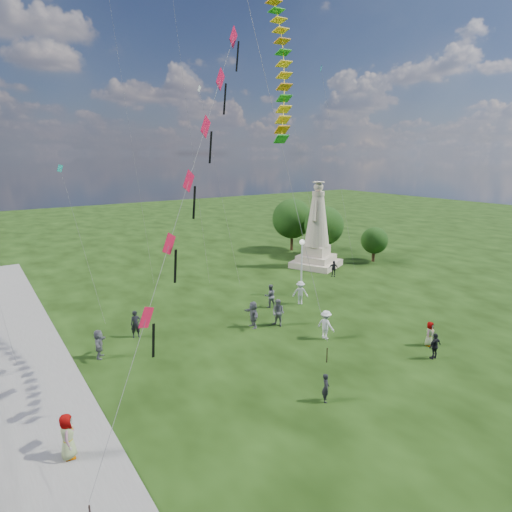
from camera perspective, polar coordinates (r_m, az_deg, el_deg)
ground at (r=58.41m, az=30.96°, el=-0.29°), size 106.50×160.00×0.60m
waterfront at (r=25.13m, az=-30.73°, el=-16.39°), size 200.00×200.00×1.51m
statue at (r=45.12m, az=8.12°, el=2.75°), size 5.77×5.77×8.91m
lamppost at (r=35.74m, az=6.13°, el=0.11°), size 0.44×0.44×4.78m
tree_row at (r=50.87m, az=7.58°, el=4.31°), size 7.81×13.45×6.38m
person_0 at (r=21.73m, az=9.29°, el=-16.94°), size 0.59×0.63×1.44m
person_1 at (r=29.82m, az=2.99°, el=-7.57°), size 0.89×1.08×1.92m
person_2 at (r=28.20m, az=9.29°, el=-9.03°), size 0.86×1.33×1.90m
person_3 at (r=27.40m, az=22.75°, el=-11.01°), size 0.95×0.53×1.58m
person_4 at (r=29.04m, az=22.14°, el=-9.58°), size 0.85×0.62×1.56m
person_5 at (r=27.02m, az=-20.21°, el=-10.94°), size 1.33×1.76×1.74m
person_6 at (r=29.13m, az=-15.75°, el=-8.74°), size 0.72×0.54×1.80m
person_7 at (r=33.31m, az=1.90°, el=-5.33°), size 1.03×0.81×1.85m
person_8 at (r=34.18m, az=5.94°, el=-4.88°), size 1.34×1.25×1.88m
person_9 at (r=42.26m, az=10.30°, el=-1.66°), size 0.94×1.01×1.57m
person_10 at (r=19.41m, az=-23.81°, el=-21.38°), size 0.77×1.02×1.86m
person_11 at (r=29.57m, az=-0.40°, el=-7.80°), size 0.94×1.80×1.86m
red_kite_train at (r=19.95m, az=-7.95°, el=12.32°), size 11.51×9.35×18.23m
small_kites at (r=39.53m, az=-8.87°, el=19.11°), size 32.45×16.01×32.11m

